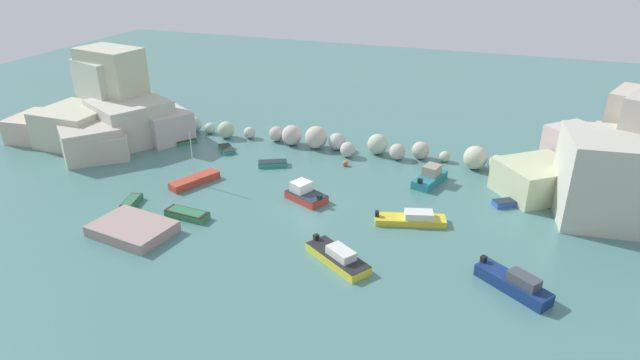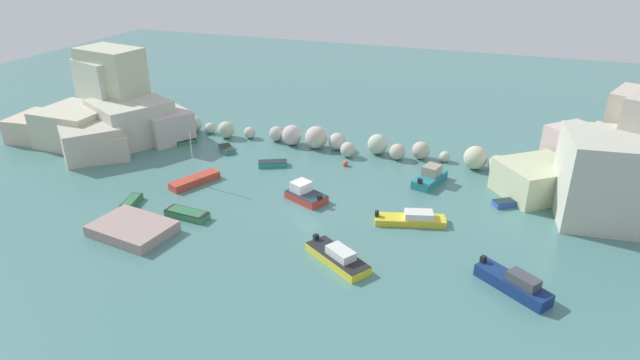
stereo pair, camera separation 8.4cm
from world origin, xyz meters
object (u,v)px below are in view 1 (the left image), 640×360
(moored_boat_10, at_px, (273,164))
(moored_boat_2, at_px, (412,219))
(moored_boat_11, at_px, (186,142))
(moored_boat_5, at_px, (338,257))
(moored_boat_3, at_px, (187,214))
(moored_boat_9, at_px, (131,202))
(channel_buoy, at_px, (345,163))
(moored_boat_4, at_px, (430,177))
(moored_boat_7, at_px, (227,149))
(moored_boat_8, at_px, (514,283))
(moored_boat_0, at_px, (195,180))
(stone_dock, at_px, (133,229))
(moored_boat_1, at_px, (305,194))
(moored_boat_6, at_px, (512,202))

(moored_boat_10, bearing_deg, moored_boat_2, -49.56)
(moored_boat_11, bearing_deg, moored_boat_5, -88.97)
(moored_boat_3, bearing_deg, moored_boat_2, -158.73)
(moored_boat_9, relative_size, moored_boat_10, 0.89)
(channel_buoy, bearing_deg, moored_boat_4, -7.65)
(moored_boat_2, distance_m, moored_boat_10, 19.28)
(moored_boat_7, xyz_separation_m, moored_boat_8, (34.13, -17.75, 0.42))
(moored_boat_7, relative_size, moored_boat_8, 0.54)
(moored_boat_5, relative_size, moored_boat_11, 2.28)
(moored_boat_0, height_order, moored_boat_3, moored_boat_0)
(channel_buoy, bearing_deg, moored_boat_9, -135.99)
(moored_boat_3, bearing_deg, moored_boat_7, -69.40)
(stone_dock, xyz_separation_m, moored_boat_10, (5.41, 18.16, -0.21))
(moored_boat_0, xyz_separation_m, moored_boat_4, (23.56, 8.74, 0.29))
(moored_boat_1, xyz_separation_m, moored_boat_5, (6.66, -9.60, -0.13))
(moored_boat_9, xyz_separation_m, moored_boat_10, (9.10, 13.54, -0.03))
(moored_boat_4, bearing_deg, moored_boat_0, 127.29)
(moored_boat_0, bearing_deg, moored_boat_1, -63.70)
(moored_boat_11, bearing_deg, moored_boat_10, -65.01)
(moored_boat_8, relative_size, moored_boat_9, 1.87)
(moored_boat_6, distance_m, moored_boat_11, 39.70)
(moored_boat_7, distance_m, moored_boat_10, 7.62)
(moored_boat_3, distance_m, moored_boat_9, 6.60)
(stone_dock, xyz_separation_m, moored_boat_2, (23.06, 10.40, -0.04))
(moored_boat_0, height_order, moored_boat_7, moored_boat_0)
(channel_buoy, relative_size, moored_boat_3, 0.14)
(moored_boat_11, bearing_deg, moored_boat_2, -72.11)
(channel_buoy, bearing_deg, moored_boat_5, -74.21)
(moored_boat_5, bearing_deg, moored_boat_11, 177.57)
(stone_dock, bearing_deg, moored_boat_4, 40.35)
(moored_boat_5, xyz_separation_m, moored_boat_6, (12.99, 15.54, -0.23))
(stone_dock, xyz_separation_m, channel_buoy, (13.27, 21.00, -0.19))
(channel_buoy, distance_m, moored_boat_2, 14.43)
(moored_boat_2, bearing_deg, stone_dock, -171.71)
(channel_buoy, height_order, moored_boat_9, channel_buoy)
(moored_boat_1, distance_m, moored_boat_11, 22.01)
(moored_boat_0, xyz_separation_m, moored_boat_3, (3.31, -6.68, -0.06))
(moored_boat_6, distance_m, moored_boat_7, 33.64)
(stone_dock, bearing_deg, channel_buoy, 57.71)
(channel_buoy, distance_m, moored_boat_8, 26.37)
(stone_dock, xyz_separation_m, moored_boat_7, (-1.84, 20.49, -0.26))
(moored_boat_4, bearing_deg, moored_boat_3, 144.23)
(moored_boat_3, bearing_deg, moored_boat_10, -95.92)
(moored_boat_6, height_order, moored_boat_11, moored_boat_6)
(stone_dock, height_order, moored_boat_9, stone_dock)
(moored_boat_1, height_order, moored_boat_3, moored_boat_1)
(moored_boat_0, height_order, moored_boat_4, moored_boat_0)
(moored_boat_0, relative_size, moored_boat_1, 1.28)
(moored_boat_4, xyz_separation_m, moored_boat_10, (-17.74, -1.51, -0.41))
(moored_boat_2, xyz_separation_m, moored_boat_7, (-24.90, 10.09, -0.22))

